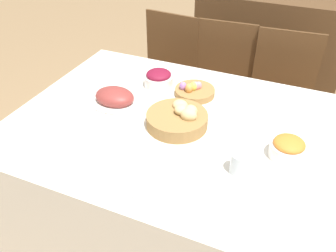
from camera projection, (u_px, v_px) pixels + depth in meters
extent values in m
plane|color=#937551|center=(172.00, 226.00, 2.14)|extent=(12.00, 12.00, 0.00)
cube|color=white|center=(173.00, 181.00, 1.91)|extent=(1.52, 1.17, 0.77)
cylinder|color=brown|center=(239.00, 147.00, 2.39)|extent=(0.03, 0.03, 0.45)
cylinder|color=brown|center=(298.00, 159.00, 2.29)|extent=(0.03, 0.03, 0.45)
cylinder|color=brown|center=(248.00, 116.00, 2.69)|extent=(0.03, 0.03, 0.45)
cylinder|color=brown|center=(301.00, 126.00, 2.58)|extent=(0.03, 0.03, 0.45)
cube|color=brown|center=(277.00, 107.00, 2.35)|extent=(0.45, 0.45, 0.02)
cube|color=brown|center=(287.00, 63.00, 2.37)|extent=(0.42, 0.05, 0.44)
cylinder|color=brown|center=(180.00, 131.00, 2.53)|extent=(0.03, 0.03, 0.45)
cylinder|color=brown|center=(233.00, 143.00, 2.42)|extent=(0.03, 0.03, 0.45)
cylinder|color=brown|center=(195.00, 104.00, 2.83)|extent=(0.03, 0.03, 0.45)
cylinder|color=brown|center=(244.00, 113.00, 2.72)|extent=(0.03, 0.03, 0.45)
cube|color=brown|center=(215.00, 94.00, 2.49)|extent=(0.44, 0.44, 0.02)
cube|color=brown|center=(225.00, 52.00, 2.50)|extent=(0.42, 0.04, 0.44)
cylinder|color=brown|center=(125.00, 115.00, 2.70)|extent=(0.03, 0.03, 0.45)
cylinder|color=brown|center=(170.00, 129.00, 2.55)|extent=(0.03, 0.03, 0.45)
cylinder|color=brown|center=(151.00, 92.00, 2.98)|extent=(0.03, 0.03, 0.45)
cylinder|color=brown|center=(193.00, 104.00, 2.83)|extent=(0.03, 0.03, 0.45)
cube|color=brown|center=(159.00, 82.00, 2.62)|extent=(0.45, 0.45, 0.02)
cube|color=brown|center=(172.00, 43.00, 2.63)|extent=(0.42, 0.05, 0.44)
cube|color=brown|center=(267.00, 52.00, 3.04)|extent=(1.19, 0.44, 0.95)
cylinder|color=#9E7542|center=(177.00, 120.00, 1.65)|extent=(0.29, 0.29, 0.06)
ellipsoid|color=#E0C184|center=(189.00, 115.00, 1.60)|extent=(0.08, 0.06, 0.06)
ellipsoid|color=#E0C184|center=(191.00, 111.00, 1.62)|extent=(0.09, 0.09, 0.06)
ellipsoid|color=#E0C184|center=(180.00, 105.00, 1.68)|extent=(0.10, 0.10, 0.05)
ellipsoid|color=#E0C184|center=(181.00, 110.00, 1.62)|extent=(0.08, 0.08, 0.04)
cylinder|color=#9E7542|center=(195.00, 92.00, 1.88)|extent=(0.21, 0.21, 0.03)
ellipsoid|color=#F29E4C|center=(189.00, 88.00, 1.84)|extent=(0.04, 0.04, 0.05)
ellipsoid|color=pink|center=(199.00, 85.00, 1.87)|extent=(0.03, 0.03, 0.04)
ellipsoid|color=#B27AD1|center=(183.00, 86.00, 1.86)|extent=(0.04, 0.04, 0.05)
ellipsoid|color=#F4D151|center=(194.00, 87.00, 1.85)|extent=(0.04, 0.04, 0.05)
ellipsoid|color=#7FCC7A|center=(194.00, 86.00, 1.86)|extent=(0.04, 0.04, 0.05)
ellipsoid|color=pink|center=(195.00, 86.00, 1.86)|extent=(0.04, 0.04, 0.05)
ellipsoid|color=white|center=(115.00, 102.00, 1.83)|extent=(0.32, 0.22, 0.01)
ellipsoid|color=brown|center=(115.00, 97.00, 1.81)|extent=(0.21, 0.16, 0.09)
cylinder|color=white|center=(288.00, 151.00, 1.47)|extent=(0.15, 0.15, 0.06)
ellipsoid|color=orange|center=(289.00, 144.00, 1.45)|extent=(0.13, 0.13, 0.05)
cylinder|color=white|center=(159.00, 81.00, 1.95)|extent=(0.16, 0.16, 0.06)
ellipsoid|color=maroon|center=(159.00, 74.00, 1.93)|extent=(0.14, 0.14, 0.05)
cylinder|color=white|center=(162.00, 184.00, 1.35)|extent=(0.25, 0.25, 0.01)
cube|color=silver|center=(126.00, 173.00, 1.40)|extent=(0.02, 0.17, 0.00)
cube|color=silver|center=(199.00, 196.00, 1.30)|extent=(0.02, 0.17, 0.00)
cube|color=silver|center=(207.00, 198.00, 1.29)|extent=(0.02, 0.17, 0.00)
cylinder|color=silver|center=(240.00, 163.00, 1.38)|extent=(0.08, 0.08, 0.09)
cube|color=white|center=(123.00, 131.00, 1.60)|extent=(0.13, 0.08, 0.03)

